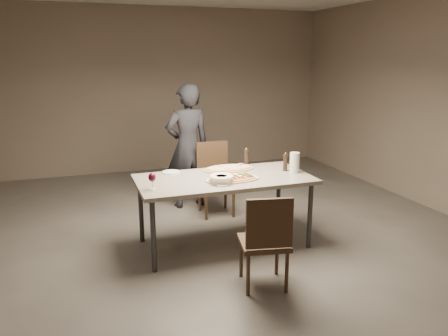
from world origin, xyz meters
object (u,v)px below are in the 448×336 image
object	(u,v)px
carafe	(295,163)
ham_pizza	(229,168)
bread_basket	(221,178)
chair_far	(214,174)
dining_table	(224,183)
zucchini_pizza	(232,178)
pepper_mill_left	(285,162)
chair_near	(266,237)
diner	(188,146)

from	to	relation	value
carafe	ham_pizza	bearing A→B (deg)	152.02
bread_basket	carafe	world-z (taller)	carafe
chair_far	dining_table	bearing A→B (deg)	80.31
ham_pizza	bread_basket	size ratio (longest dim) A/B	2.44
zucchini_pizza	dining_table	bearing A→B (deg)	109.32
chair_far	zucchini_pizza	bearing A→B (deg)	83.96
bread_basket	carafe	bearing A→B (deg)	9.15
bread_basket	chair_far	bearing A→B (deg)	75.30
dining_table	bread_basket	world-z (taller)	bread_basket
pepper_mill_left	carafe	distance (m)	0.11
pepper_mill_left	carafe	world-z (taller)	carafe
chair_near	ham_pizza	bearing A→B (deg)	95.88
zucchini_pizza	diner	bearing A→B (deg)	90.95
pepper_mill_left	carafe	xyz separation A→B (m)	(0.07, -0.09, 0.01)
dining_table	pepper_mill_left	xyz separation A→B (m)	(0.72, 0.03, 0.15)
chair_near	chair_far	bearing A→B (deg)	95.96
zucchini_pizza	chair_far	bearing A→B (deg)	79.06
pepper_mill_left	chair_near	distance (m)	1.30
diner	chair_far	bearing A→B (deg)	121.09
chair_near	chair_far	world-z (taller)	chair_far
pepper_mill_left	chair_near	world-z (taller)	pepper_mill_left
zucchini_pizza	chair_far	distance (m)	1.18
zucchini_pizza	ham_pizza	world-z (taller)	zucchini_pizza
carafe	chair_near	world-z (taller)	carafe
zucchini_pizza	carafe	distance (m)	0.75
bread_basket	pepper_mill_left	bearing A→B (deg)	15.82
zucchini_pizza	pepper_mill_left	bearing A→B (deg)	10.70
bread_basket	chair_far	distance (m)	1.29
ham_pizza	carafe	world-z (taller)	carafe
ham_pizza	pepper_mill_left	world-z (taller)	pepper_mill_left
ham_pizza	zucchini_pizza	bearing A→B (deg)	-115.73
ham_pizza	diner	bearing A→B (deg)	88.79
dining_table	diner	xyz separation A→B (m)	(-0.03, 1.36, 0.13)
pepper_mill_left	diner	world-z (taller)	diner
chair_near	diner	xyz separation A→B (m)	(-0.06, 2.36, 0.34)
chair_far	carafe	bearing A→B (deg)	120.52
ham_pizza	carafe	bearing A→B (deg)	-39.09
dining_table	ham_pizza	world-z (taller)	ham_pizza
chair_near	zucchini_pizza	bearing A→B (deg)	100.14
zucchini_pizza	chair_near	distance (m)	0.92
ham_pizza	chair_near	size ratio (longest dim) A/B	0.67
ham_pizza	dining_table	bearing A→B (deg)	-129.76
ham_pizza	chair_near	xyz separation A→B (m)	(-0.12, -1.28, -0.28)
carafe	diner	size ratio (longest dim) A/B	0.13
zucchini_pizza	ham_pizza	size ratio (longest dim) A/B	0.98
dining_table	pepper_mill_left	size ratio (longest dim) A/B	8.81
dining_table	chair_near	distance (m)	1.02
ham_pizza	diner	world-z (taller)	diner
bread_basket	chair_far	size ratio (longest dim) A/B	0.26
zucchini_pizza	carafe	xyz separation A→B (m)	(0.74, 0.07, 0.09)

